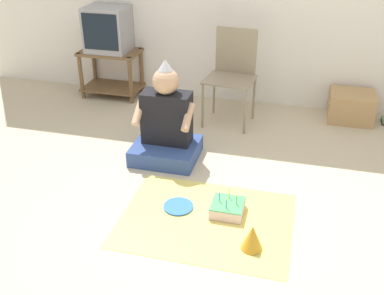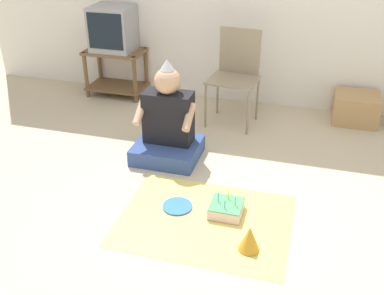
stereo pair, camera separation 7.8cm
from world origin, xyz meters
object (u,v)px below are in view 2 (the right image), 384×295
Objects in this scene: tv at (113,29)px; folding_chair at (236,70)px; cardboard_box_stack at (356,108)px; birthday_cake at (226,208)px; person_seated at (168,127)px; paper_plate at (177,206)px; party_hat_blue at (249,238)px.

tv is 1.47m from folding_chair.
cardboard_box_stack is 2.07m from birthday_cake.
tv is 2.67m from cardboard_box_stack.
person_seated is (-0.40, -0.89, -0.24)m from folding_chair.
tv is 2.43m from paper_plate.
person_seated reaches higher than birthday_cake.
tv reaches higher than party_hat_blue.
cardboard_box_stack is 1.98× the size of paper_plate.
cardboard_box_stack is 2.28m from paper_plate.
paper_plate is at bearing -66.62° from person_seated.
tv is at bearing 131.86° from birthday_cake.
birthday_cake is at bearing -80.63° from folding_chair.
person_seated is 4.99× the size of party_hat_blue.
party_hat_blue reaches higher than paper_plate.
folding_chair is 1.27m from cardboard_box_stack.
paper_plate is at bearing -55.23° from tv.
party_hat_blue is (1.90, -2.21, -0.66)m from tv.
cardboard_box_stack is (2.60, -0.02, -0.61)m from tv.
cardboard_box_stack is at bearing 55.83° from paper_plate.
person_seated is at bearing 113.38° from paper_plate.
birthday_cake is (0.66, -0.67, -0.24)m from person_seated.
folding_chair is 1.65m from birthday_cake.
folding_chair is at bearing -12.65° from tv.
tv is 2.98m from party_hat_blue.
person_seated is 3.96× the size of paper_plate.
folding_chair reaches higher than birthday_cake.
birthday_cake is at bearing -45.38° from person_seated.
person_seated is at bearing -114.45° from folding_chair.
tv is 2.61m from birthday_cake.
cardboard_box_stack is 0.50× the size of person_seated.
birthday_cake is 1.04× the size of paper_plate.
tv is 0.52× the size of folding_chair.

